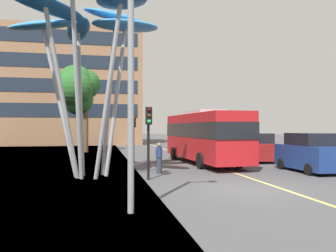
{
  "coord_description": "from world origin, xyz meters",
  "views": [
    {
      "loc": [
        -5.55,
        -12.34,
        2.4
      ],
      "look_at": [
        -1.59,
        7.73,
        2.5
      ],
      "focal_mm": 36.43,
      "sensor_mm": 36.0,
      "label": 1
    }
  ],
  "objects_px": {
    "leaf_sculpture": "(87,28)",
    "street_lamp": "(141,48)",
    "traffic_light_island_mid": "(134,128)",
    "car_parked_mid": "(310,153)",
    "traffic_light_kerb_far": "(130,127)",
    "traffic_light_kerb_near": "(149,127)",
    "car_far_side": "(206,141)",
    "car_side_street": "(228,144)",
    "pedestrian": "(159,158)",
    "car_parked_far": "(256,148)",
    "red_bus": "(204,135)"
  },
  "relations": [
    {
      "from": "leaf_sculpture",
      "to": "street_lamp",
      "type": "xyz_separation_m",
      "value": [
        1.77,
        -7.32,
        -2.6
      ]
    },
    {
      "from": "traffic_light_island_mid",
      "to": "car_parked_mid",
      "type": "relative_size",
      "value": 0.75
    },
    {
      "from": "traffic_light_kerb_far",
      "to": "car_parked_mid",
      "type": "bearing_deg",
      "value": -14.83
    },
    {
      "from": "leaf_sculpture",
      "to": "traffic_light_kerb_near",
      "type": "distance_m",
      "value": 5.76
    },
    {
      "from": "traffic_light_island_mid",
      "to": "street_lamp",
      "type": "relative_size",
      "value": 0.44
    },
    {
      "from": "traffic_light_kerb_far",
      "to": "car_far_side",
      "type": "xyz_separation_m",
      "value": [
        9.66,
        16.64,
        -1.47
      ]
    },
    {
      "from": "leaf_sculpture",
      "to": "car_side_street",
      "type": "relative_size",
      "value": 1.99
    },
    {
      "from": "car_side_street",
      "to": "car_parked_mid",
      "type": "bearing_deg",
      "value": -89.98
    },
    {
      "from": "car_side_street",
      "to": "traffic_light_kerb_far",
      "type": "bearing_deg",
      "value": -134.4
    },
    {
      "from": "car_side_street",
      "to": "pedestrian",
      "type": "height_order",
      "value": "car_side_street"
    },
    {
      "from": "car_side_street",
      "to": "street_lamp",
      "type": "relative_size",
      "value": 0.62
    },
    {
      "from": "traffic_light_kerb_near",
      "to": "car_parked_far",
      "type": "bearing_deg",
      "value": 39.68
    },
    {
      "from": "car_parked_mid",
      "to": "street_lamp",
      "type": "relative_size",
      "value": 0.59
    },
    {
      "from": "traffic_light_kerb_near",
      "to": "traffic_light_island_mid",
      "type": "height_order",
      "value": "traffic_light_kerb_near"
    },
    {
      "from": "street_lamp",
      "to": "leaf_sculpture",
      "type": "bearing_deg",
      "value": 103.62
    },
    {
      "from": "car_parked_mid",
      "to": "car_side_street",
      "type": "height_order",
      "value": "car_parked_mid"
    },
    {
      "from": "leaf_sculpture",
      "to": "street_lamp",
      "type": "distance_m",
      "value": 7.97
    },
    {
      "from": "traffic_light_kerb_near",
      "to": "car_side_street",
      "type": "height_order",
      "value": "traffic_light_kerb_near"
    },
    {
      "from": "leaf_sculpture",
      "to": "street_lamp",
      "type": "relative_size",
      "value": 1.23
    },
    {
      "from": "red_bus",
      "to": "car_parked_far",
      "type": "bearing_deg",
      "value": 11.27
    },
    {
      "from": "traffic_light_kerb_near",
      "to": "car_far_side",
      "type": "distance_m",
      "value": 22.44
    },
    {
      "from": "red_bus",
      "to": "car_parked_far",
      "type": "relative_size",
      "value": 2.41
    },
    {
      "from": "red_bus",
      "to": "street_lamp",
      "type": "xyz_separation_m",
      "value": [
        -5.64,
        -12.31,
        2.71
      ]
    },
    {
      "from": "car_parked_far",
      "to": "car_far_side",
      "type": "xyz_separation_m",
      "value": [
        0.38,
        13.16,
        0.04
      ]
    },
    {
      "from": "pedestrian",
      "to": "car_parked_far",
      "type": "bearing_deg",
      "value": 33.07
    },
    {
      "from": "traffic_light_island_mid",
      "to": "car_parked_mid",
      "type": "distance_m",
      "value": 10.83
    },
    {
      "from": "red_bus",
      "to": "car_parked_mid",
      "type": "relative_size",
      "value": 2.43
    },
    {
      "from": "traffic_light_kerb_near",
      "to": "traffic_light_kerb_far",
      "type": "bearing_deg",
      "value": 97.6
    },
    {
      "from": "traffic_light_kerb_far",
      "to": "red_bus",
      "type": "bearing_deg",
      "value": 27.37
    },
    {
      "from": "red_bus",
      "to": "traffic_light_kerb_far",
      "type": "height_order",
      "value": "red_bus"
    },
    {
      "from": "red_bus",
      "to": "pedestrian",
      "type": "relative_size",
      "value": 6.45
    },
    {
      "from": "traffic_light_kerb_far",
      "to": "pedestrian",
      "type": "bearing_deg",
      "value": -51.3
    },
    {
      "from": "car_parked_far",
      "to": "street_lamp",
      "type": "height_order",
      "value": "street_lamp"
    },
    {
      "from": "car_parked_mid",
      "to": "pedestrian",
      "type": "height_order",
      "value": "car_parked_mid"
    },
    {
      "from": "traffic_light_island_mid",
      "to": "pedestrian",
      "type": "distance_m",
      "value": 5.23
    },
    {
      "from": "red_bus",
      "to": "traffic_light_island_mid",
      "type": "relative_size",
      "value": 3.23
    },
    {
      "from": "leaf_sculpture",
      "to": "car_far_side",
      "type": "bearing_deg",
      "value": 57.81
    },
    {
      "from": "red_bus",
      "to": "traffic_light_kerb_far",
      "type": "relative_size",
      "value": 3.08
    },
    {
      "from": "traffic_light_kerb_near",
      "to": "traffic_light_kerb_far",
      "type": "distance_m",
      "value": 3.83
    },
    {
      "from": "traffic_light_island_mid",
      "to": "car_far_side",
      "type": "xyz_separation_m",
      "value": [
        9.18,
        13.41,
        -1.36
      ]
    },
    {
      "from": "traffic_light_island_mid",
      "to": "pedestrian",
      "type": "relative_size",
      "value": 2.0
    },
    {
      "from": "car_parked_mid",
      "to": "pedestrian",
      "type": "distance_m",
      "value": 8.25
    },
    {
      "from": "traffic_light_kerb_near",
      "to": "street_lamp",
      "type": "bearing_deg",
      "value": -99.87
    },
    {
      "from": "car_side_street",
      "to": "red_bus",
      "type": "bearing_deg",
      "value": -121.93
    },
    {
      "from": "car_side_street",
      "to": "leaf_sculpture",
      "type": "bearing_deg",
      "value": -134.39
    },
    {
      "from": "pedestrian",
      "to": "red_bus",
      "type": "bearing_deg",
      "value": 48.94
    },
    {
      "from": "leaf_sculpture",
      "to": "car_side_street",
      "type": "distance_m",
      "value": 18.05
    },
    {
      "from": "traffic_light_island_mid",
      "to": "red_bus",
      "type": "bearing_deg",
      "value": -7.13
    },
    {
      "from": "red_bus",
      "to": "car_side_street",
      "type": "height_order",
      "value": "red_bus"
    },
    {
      "from": "leaf_sculpture",
      "to": "traffic_light_kerb_far",
      "type": "relative_size",
      "value": 2.65
    }
  ]
}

